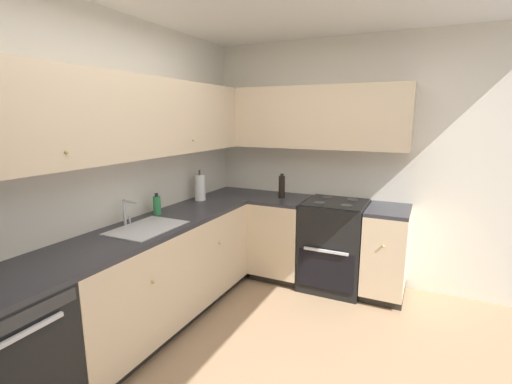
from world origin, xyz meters
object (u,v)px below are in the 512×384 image
at_px(soap_bottle, 157,205).
at_px(oven_range, 334,244).
at_px(paper_towel_roll, 200,187).
at_px(oil_bottle, 282,187).

bearing_deg(soap_bottle, oven_range, -49.42).
xyz_separation_m(oven_range, paper_towel_roll, (-0.50, 1.32, 0.58)).
bearing_deg(oven_range, oil_bottle, 91.84).
xyz_separation_m(soap_bottle, paper_towel_roll, (0.65, -0.02, 0.05)).
height_order(paper_towel_roll, oil_bottle, paper_towel_roll).
bearing_deg(oil_bottle, soap_bottle, 146.41).
distance_m(oven_range, oil_bottle, 0.82).
height_order(soap_bottle, oil_bottle, oil_bottle).
xyz_separation_m(paper_towel_roll, oil_bottle, (0.48, -0.73, -0.01)).
height_order(oven_range, paper_towel_roll, paper_towel_roll).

